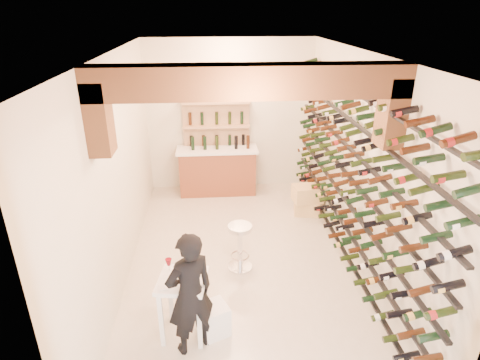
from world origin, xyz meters
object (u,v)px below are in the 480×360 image
(tasting_table, at_px, (183,289))
(crate_lower, at_px, (306,207))
(back_counter, at_px, (218,169))
(chrome_barstool, at_px, (240,244))
(white_stool, at_px, (214,319))
(person, at_px, (190,294))
(wine_rack, at_px, (345,169))

(tasting_table, bearing_deg, crate_lower, 61.90)
(back_counter, relative_size, chrome_barstool, 2.27)
(white_stool, bearing_deg, tasting_table, 174.45)
(chrome_barstool, bearing_deg, tasting_table, -121.35)
(white_stool, bearing_deg, crate_lower, 57.92)
(person, bearing_deg, white_stool, -168.58)
(tasting_table, distance_m, white_stool, 0.59)
(wine_rack, relative_size, back_counter, 3.35)
(back_counter, relative_size, white_stool, 4.17)
(person, bearing_deg, back_counter, -123.77)
(white_stool, bearing_deg, back_counter, 87.74)
(wine_rack, height_order, chrome_barstool, wine_rack)
(wine_rack, relative_size, crate_lower, 12.06)
(person, bearing_deg, chrome_barstool, -142.23)
(back_counter, bearing_deg, chrome_barstool, -84.58)
(tasting_table, relative_size, chrome_barstool, 1.32)
(tasting_table, relative_size, person, 0.63)
(wine_rack, xyz_separation_m, person, (-2.25, -1.68, -0.76))
(back_counter, height_order, crate_lower, back_counter)
(back_counter, relative_size, crate_lower, 3.60)
(back_counter, xyz_separation_m, crate_lower, (1.70, -1.15, -0.39))
(tasting_table, bearing_deg, back_counter, 91.73)
(white_stool, height_order, person, person)
(chrome_barstool, height_order, crate_lower, chrome_barstool)
(chrome_barstool, bearing_deg, person, -113.99)
(tasting_table, xyz_separation_m, white_stool, (0.36, -0.03, -0.47))
(chrome_barstool, bearing_deg, back_counter, 95.42)
(wine_rack, bearing_deg, tasting_table, -148.62)
(back_counter, xyz_separation_m, tasting_table, (-0.52, -4.08, 0.14))
(wine_rack, distance_m, white_stool, 2.82)
(tasting_table, xyz_separation_m, crate_lower, (2.22, 2.94, -0.53))
(back_counter, height_order, person, person)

